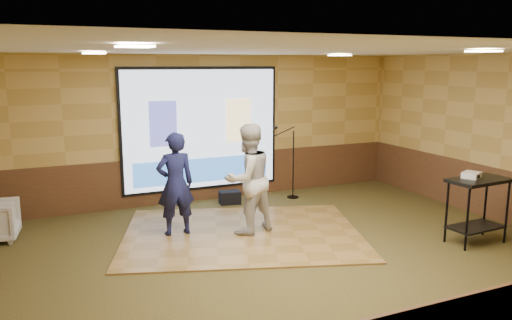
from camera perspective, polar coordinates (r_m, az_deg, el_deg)
name	(u,v)px	position (r m, az deg, el deg)	size (l,w,h in m)	color
ground	(275,257)	(7.53, 2.19, -11.00)	(9.00, 9.00, 0.00)	#263317
room_shell	(276,116)	(7.02, 2.31, 5.06)	(9.04, 7.04, 3.02)	tan
wainscot_back	(202,178)	(10.48, -6.18, -2.00)	(9.00, 0.04, 0.95)	#4A2A18
wainscot_right	(496,194)	(10.10, 25.75, -3.55)	(0.04, 7.00, 0.95)	#4A2A18
projector_screen	(202,130)	(10.27, -6.22, 3.39)	(3.32, 0.06, 2.52)	black
downlight_nw	(94,53)	(8.11, -18.01, 11.53)	(0.32, 0.32, 0.02)	#FDE5BE
downlight_ne	(340,55)	(9.64, 9.54, 11.73)	(0.32, 0.32, 0.02)	#FDE5BE
downlight_sw	(135,46)	(4.85, -13.71, 12.51)	(0.32, 0.32, 0.02)	#FDE5BE
downlight_se	(483,51)	(7.12, 24.56, 11.25)	(0.32, 0.32, 0.02)	#FDE5BE
dance_floor	(242,233)	(8.46, -1.57, -8.39)	(3.90, 2.97, 0.03)	olive
player_left	(175,184)	(8.26, -9.20, -2.71)	(0.62, 0.41, 1.71)	#161945
player_right	(248,179)	(8.23, -0.92, -2.18)	(0.89, 0.69, 1.83)	beige
av_table	(478,197)	(8.60, 24.03, -3.90)	(0.99, 0.52, 1.05)	black
projector	(471,175)	(8.54, 23.40, -1.58)	(0.28, 0.23, 0.09)	white
mic_stand	(291,175)	(10.58, 3.99, -1.74)	(0.61, 0.25, 1.56)	black
duffel_bag	(230,197)	(10.22, -3.01, -4.29)	(0.42, 0.28, 0.26)	black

